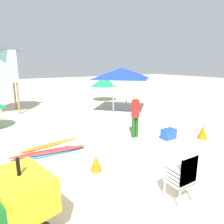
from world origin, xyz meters
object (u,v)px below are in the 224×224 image
popup_canopy (122,73)px  cooler_box (169,134)px  stacked_plastic_chairs (184,173)px  surfboard_pile (50,150)px  lifeguard_near_center (135,113)px  traffic_cone_far (203,132)px  beach_umbrella_left (104,82)px  traffic_cone_near (96,163)px

popup_canopy → cooler_box: 5.48m
stacked_plastic_chairs → surfboard_pile: bearing=114.3°
surfboard_pile → popup_canopy: (5.49, 3.83, 2.23)m
lifeguard_near_center → traffic_cone_far: bearing=-35.5°
surfboard_pile → beach_umbrella_left: (6.46, 7.71, 1.39)m
traffic_cone_near → stacked_plastic_chairs: bearing=-65.8°
popup_canopy → traffic_cone_near: bearing=-129.9°
stacked_plastic_chairs → traffic_cone_near: stacked_plastic_chairs is taller
traffic_cone_near → cooler_box: traffic_cone_near is taller
surfboard_pile → beach_umbrella_left: 10.16m
stacked_plastic_chairs → traffic_cone_far: size_ratio=2.18×
popup_canopy → traffic_cone_near: (-4.68, -5.61, -2.14)m
lifeguard_near_center → cooler_box: (1.02, -0.87, -0.82)m
stacked_plastic_chairs → surfboard_pile: stacked_plastic_chairs is taller
popup_canopy → traffic_cone_near: popup_canopy is taller
popup_canopy → beach_umbrella_left: (0.97, 3.89, -0.83)m
popup_canopy → lifeguard_near_center: bearing=-117.2°
lifeguard_near_center → popup_canopy: 4.74m
stacked_plastic_chairs → cooler_box: 3.93m
lifeguard_near_center → traffic_cone_near: lifeguard_near_center is taller
stacked_plastic_chairs → cooler_box: bearing=47.1°
surfboard_pile → popup_canopy: bearing=34.9°
popup_canopy → traffic_cone_far: size_ratio=5.81×
stacked_plastic_chairs → lifeguard_near_center: 4.09m
lifeguard_near_center → beach_umbrella_left: beach_umbrella_left is taller
surfboard_pile → lifeguard_near_center: lifeguard_near_center is taller
traffic_cone_near → traffic_cone_far: 4.81m
popup_canopy → cooler_box: size_ratio=5.74×
surfboard_pile → stacked_plastic_chairs: bearing=-65.7°
traffic_cone_far → cooler_box: bearing=149.5°
surfboard_pile → traffic_cone_near: size_ratio=5.28×
traffic_cone_far → traffic_cone_near: bearing=180.0°
lifeguard_near_center → traffic_cone_near: size_ratio=3.73×
beach_umbrella_left → traffic_cone_near: bearing=-120.8°
cooler_box → lifeguard_near_center: bearing=139.4°
lifeguard_near_center → popup_canopy: bearing=62.8°
stacked_plastic_chairs → surfboard_pile: size_ratio=0.48×
traffic_cone_far → cooler_box: 1.37m
traffic_cone_near → traffic_cone_far: traffic_cone_far is taller
beach_umbrella_left → traffic_cone_near: (-5.65, -9.49, -1.31)m
popup_canopy → beach_umbrella_left: popup_canopy is taller
stacked_plastic_chairs → traffic_cone_near: size_ratio=2.53×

